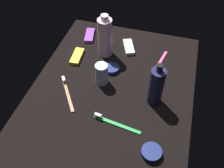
% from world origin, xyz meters
% --- Properties ---
extents(ground_plane, '(0.84, 0.64, 0.01)m').
position_xyz_m(ground_plane, '(0.00, 0.00, -0.01)').
color(ground_plane, black).
extents(lotion_bottle, '(0.05, 0.05, 0.19)m').
position_xyz_m(lotion_bottle, '(-0.01, -0.17, 0.08)').
color(lotion_bottle, '#1E1E45').
rests_on(lotion_bottle, ground_plane).
extents(bodywash_bottle, '(0.06, 0.06, 0.20)m').
position_xyz_m(bodywash_bottle, '(0.20, 0.09, 0.09)').
color(bodywash_bottle, silver).
rests_on(bodywash_bottle, ground_plane).
extents(deodorant_stick, '(0.05, 0.05, 0.09)m').
position_xyz_m(deodorant_stick, '(0.03, 0.05, 0.05)').
color(deodorant_stick, silver).
rests_on(deodorant_stick, ground_plane).
extents(toothbrush_green, '(0.04, 0.18, 0.02)m').
position_xyz_m(toothbrush_green, '(-0.16, -0.05, 0.01)').
color(toothbrush_green, green).
rests_on(toothbrush_green, ground_plane).
extents(toothbrush_pink, '(0.18, 0.05, 0.02)m').
position_xyz_m(toothbrush_pink, '(0.19, -0.16, 0.01)').
color(toothbrush_pink, '#E55999').
rests_on(toothbrush_pink, ground_plane).
extents(toothbrush_brown, '(0.15, 0.11, 0.02)m').
position_xyz_m(toothbrush_brown, '(-0.07, 0.17, 0.01)').
color(toothbrush_brown, brown).
rests_on(toothbrush_brown, ground_plane).
extents(snack_bar_white, '(0.11, 0.08, 0.01)m').
position_xyz_m(snack_bar_white, '(0.27, -0.01, 0.01)').
color(snack_bar_white, white).
rests_on(snack_bar_white, ground_plane).
extents(snack_bar_yellow, '(0.11, 0.05, 0.01)m').
position_xyz_m(snack_bar_yellow, '(0.14, 0.20, 0.01)').
color(snack_bar_yellow, yellow).
rests_on(snack_bar_yellow, ground_plane).
extents(snack_bar_purple, '(0.11, 0.06, 0.01)m').
position_xyz_m(snack_bar_purple, '(0.30, 0.20, 0.01)').
color(snack_bar_purple, purple).
rests_on(snack_bar_purple, ground_plane).
extents(cream_tin_left, '(0.06, 0.06, 0.02)m').
position_xyz_m(cream_tin_left, '(0.10, 0.03, 0.01)').
color(cream_tin_left, navy).
rests_on(cream_tin_left, ground_plane).
extents(cream_tin_right, '(0.07, 0.07, 0.02)m').
position_xyz_m(cream_tin_right, '(-0.24, -0.20, 0.01)').
color(cream_tin_right, navy).
rests_on(cream_tin_right, ground_plane).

